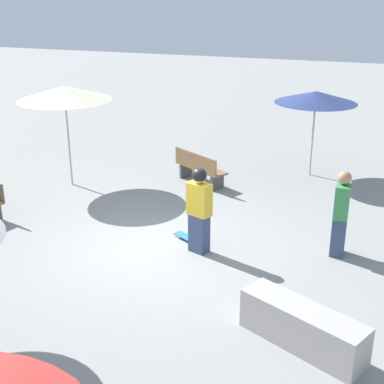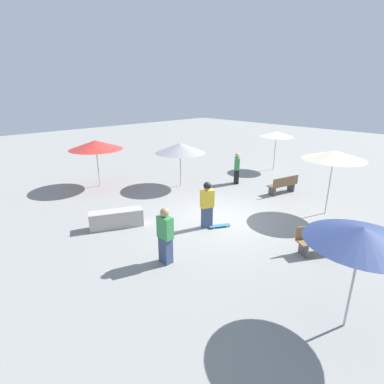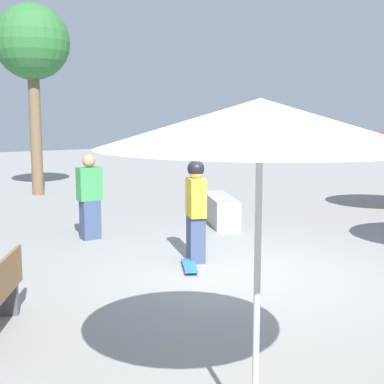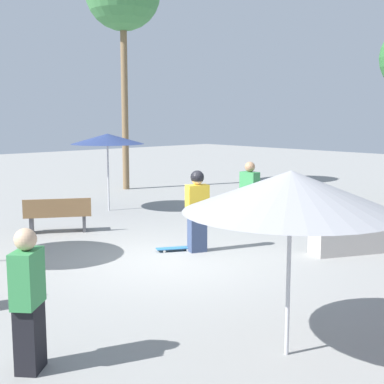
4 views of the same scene
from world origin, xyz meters
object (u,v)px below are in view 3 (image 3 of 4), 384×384
(palm_tree_center_left, at_px, (32,46))
(skater_main, at_px, (196,208))
(shade_umbrella_cream, at_px, (260,124))
(skateboard, at_px, (190,266))
(bystander_far, at_px, (90,197))
(concrete_ledge, at_px, (220,210))

(palm_tree_center_left, bearing_deg, skater_main, -1.62)
(shade_umbrella_cream, bearing_deg, skateboard, 152.55)
(palm_tree_center_left, height_order, bystander_far, palm_tree_center_left)
(skateboard, xyz_separation_m, concrete_ledge, (-2.67, 2.61, 0.25))
(skater_main, distance_m, shade_umbrella_cream, 5.20)
(palm_tree_center_left, bearing_deg, bystander_far, -9.20)
(skateboard, relative_size, concrete_ledge, 0.42)
(shade_umbrella_cream, relative_size, palm_tree_center_left, 0.45)
(skateboard, bearing_deg, concrete_ledge, 163.70)
(skateboard, distance_m, shade_umbrella_cream, 5.11)
(skater_main, bearing_deg, bystander_far, -142.12)
(skater_main, height_order, bystander_far, skater_main)
(shade_umbrella_cream, distance_m, bystander_far, 7.26)
(skater_main, xyz_separation_m, concrete_ledge, (-2.35, 2.27, -0.61))
(skater_main, height_order, palm_tree_center_left, palm_tree_center_left)
(shade_umbrella_cream, bearing_deg, palm_tree_center_left, 168.63)
(concrete_ledge, relative_size, palm_tree_center_left, 0.34)
(skater_main, distance_m, concrete_ledge, 3.33)
(skater_main, height_order, skateboard, skater_main)
(skateboard, distance_m, concrete_ledge, 3.74)
(skateboard, height_order, bystander_far, bystander_far)
(bystander_far, bearing_deg, skater_main, 106.99)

